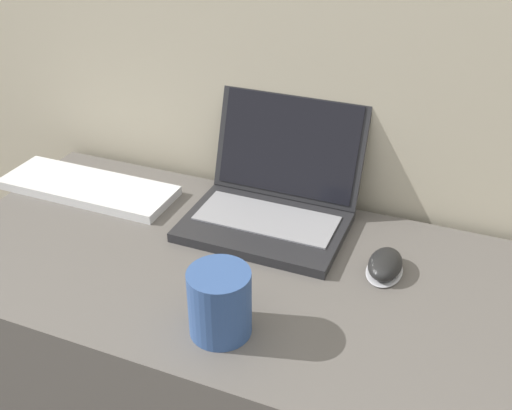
% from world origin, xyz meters
% --- Properties ---
extents(laptop, '(0.32, 0.29, 0.24)m').
position_xyz_m(laptop, '(-0.09, 0.46, 0.78)').
color(laptop, '#232326').
rests_on(laptop, desk).
extents(drink_cup, '(0.10, 0.10, 0.12)m').
position_xyz_m(drink_cup, '(-0.05, 0.11, 0.79)').
color(drink_cup, '#33518C').
rests_on(drink_cup, desk).
extents(computer_mouse, '(0.07, 0.10, 0.04)m').
position_xyz_m(computer_mouse, '(0.16, 0.36, 0.75)').
color(computer_mouse, '#B2B2B7').
rests_on(computer_mouse, desk).
extents(external_keyboard, '(0.40, 0.14, 0.02)m').
position_xyz_m(external_keyboard, '(-0.52, 0.41, 0.74)').
color(external_keyboard, silver).
rests_on(external_keyboard, desk).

